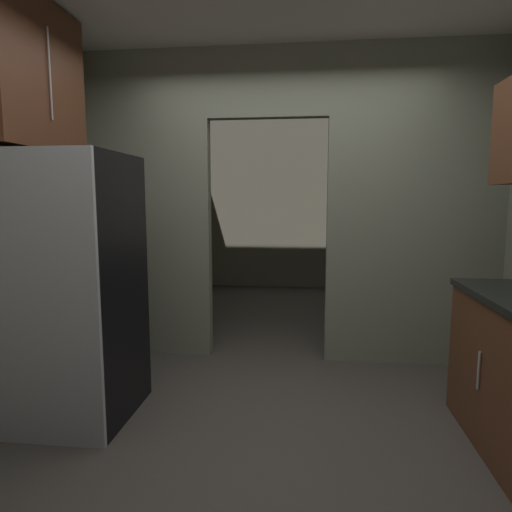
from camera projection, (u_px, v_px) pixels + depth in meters
ground at (272, 444)px, 2.62m from camera, size 20.00×20.00×0.00m
kitchen_partition at (292, 198)px, 3.89m from camera, size 3.63×0.12×2.72m
adjoining_room_shell at (295, 204)px, 6.08m from camera, size 3.63×3.31×2.72m
refrigerator at (64, 288)px, 2.89m from camera, size 0.84×0.80×1.72m
upper_cabinet_fridgeside at (23, 75)px, 2.84m from camera, size 0.36×0.93×0.95m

